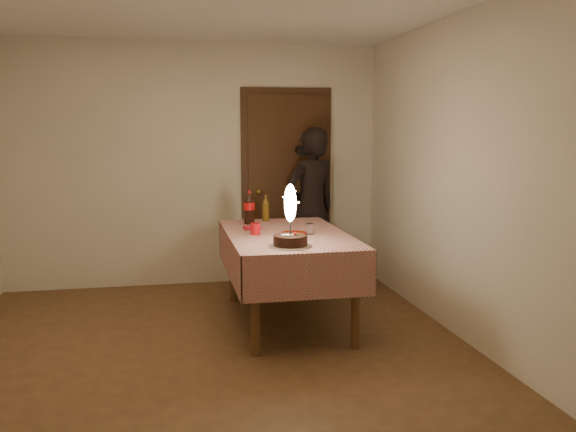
% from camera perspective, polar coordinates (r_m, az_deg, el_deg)
% --- Properties ---
extents(ground, '(4.00, 4.50, 0.01)m').
position_cam_1_polar(ground, '(4.69, -6.94, -13.00)').
color(ground, brown).
rests_on(ground, ground).
extents(room_shell, '(4.04, 4.54, 2.62)m').
position_cam_1_polar(room_shell, '(4.45, -6.96, 7.66)').
color(room_shell, silver).
rests_on(room_shell, ground).
extents(dining_table, '(1.02, 1.72, 0.79)m').
position_cam_1_polar(dining_table, '(5.28, -0.11, -2.75)').
color(dining_table, brown).
rests_on(dining_table, ground).
extents(birthday_cake, '(0.33, 0.33, 0.48)m').
position_cam_1_polar(birthday_cake, '(4.67, 0.22, -1.35)').
color(birthday_cake, white).
rests_on(birthday_cake, dining_table).
extents(red_plate, '(0.22, 0.22, 0.01)m').
position_cam_1_polar(red_plate, '(5.26, 0.55, -1.58)').
color(red_plate, '#B6230C').
rests_on(red_plate, dining_table).
extents(red_cup, '(0.08, 0.08, 0.10)m').
position_cam_1_polar(red_cup, '(5.18, -3.08, -1.22)').
color(red_cup, '#AC0C12').
rests_on(red_cup, dining_table).
extents(clear_cup, '(0.07, 0.07, 0.09)m').
position_cam_1_polar(clear_cup, '(5.22, 2.06, -1.21)').
color(clear_cup, white).
rests_on(clear_cup, dining_table).
extents(napkin_stack, '(0.15, 0.15, 0.02)m').
position_cam_1_polar(napkin_stack, '(5.50, -3.36, -1.10)').
color(napkin_stack, red).
rests_on(napkin_stack, dining_table).
extents(cola_bottle, '(0.10, 0.10, 0.32)m').
position_cam_1_polar(cola_bottle, '(5.75, -3.65, 0.76)').
color(cola_bottle, black).
rests_on(cola_bottle, dining_table).
extents(amber_bottle_left, '(0.06, 0.06, 0.25)m').
position_cam_1_polar(amber_bottle_left, '(5.92, -2.09, 0.65)').
color(amber_bottle_left, '#5D3F0F').
rests_on(amber_bottle_left, dining_table).
extents(photographer, '(0.73, 0.62, 1.70)m').
position_cam_1_polar(photographer, '(6.45, 2.18, 0.76)').
color(photographer, black).
rests_on(photographer, ground).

